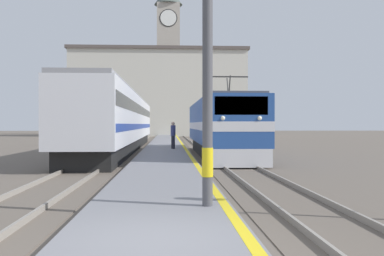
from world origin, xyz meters
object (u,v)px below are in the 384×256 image
object	(u,v)px
locomotive_train	(220,127)
catenary_mast	(214,7)
passenger_train	(122,121)
person_on_platform	(173,134)
clock_tower	(168,55)

from	to	relation	value
locomotive_train	catenary_mast	size ratio (longest dim) A/B	2.05
passenger_train	person_on_platform	xyz separation A→B (m)	(3.85, -3.15, -0.96)
locomotive_train	passenger_train	distance (m)	9.53
passenger_train	clock_tower	size ratio (longest dim) A/B	1.21
passenger_train	catenary_mast	bearing A→B (deg)	-79.84
clock_tower	person_on_platform	bearing A→B (deg)	-89.66
catenary_mast	clock_tower	size ratio (longest dim) A/B	0.29
catenary_mast	person_on_platform	bearing A→B (deg)	91.59
locomotive_train	catenary_mast	bearing A→B (deg)	-96.96
clock_tower	passenger_train	bearing A→B (deg)	-94.24
person_on_platform	locomotive_train	bearing A→B (deg)	-52.37
locomotive_train	passenger_train	size ratio (longest dim) A/B	0.50
passenger_train	catenary_mast	size ratio (longest dim) A/B	4.14
locomotive_train	person_on_platform	world-z (taller)	locomotive_train
passenger_train	person_on_platform	bearing A→B (deg)	-39.25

